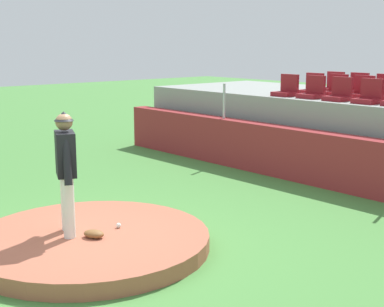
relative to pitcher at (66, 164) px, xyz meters
The scene contains 17 objects.
ground_plane 1.26m from the pitcher, 45.32° to the left, with size 60.00×60.00×0.00m, color #47853B.
pitchers_mound 1.15m from the pitcher, 45.32° to the left, with size 3.34×3.34×0.22m, color #A85C44.
pitcher is the anchor object (origin of this frame).
baseball 1.19m from the pitcher, 68.39° to the left, with size 0.07×0.07×0.07m, color white.
fielding_glove 1.03m from the pitcher, 23.86° to the left, with size 0.30×0.20×0.11m, color brown.
brick_barrier 5.68m from the pitcher, 87.82° to the left, with size 12.52×0.40×1.09m, color maroon.
fence_post_left 6.23m from the pitcher, 115.12° to the left, with size 0.06×0.06×0.82m, color silver.
stadium_chair_0 6.80m from the pitcher, 103.25° to the left, with size 0.48×0.44×0.50m.
stadium_chair_1 6.70m from the pitcher, 97.21° to the left, with size 0.48×0.44×0.50m.
stadium_chair_2 6.62m from the pitcher, 91.08° to the left, with size 0.48×0.44×0.50m.
stadium_chair_3 6.63m from the pitcher, 84.86° to the left, with size 0.48×0.44×0.50m.
stadium_chair_6 7.67m from the pitcher, 101.36° to the left, with size 0.48×0.44×0.50m.
stadium_chair_7 7.58m from the pitcher, 96.40° to the left, with size 0.48×0.44×0.50m.
stadium_chair_8 7.50m from the pitcher, 91.03° to the left, with size 0.48×0.44×0.50m.
stadium_chair_12 8.58m from the pitcher, 100.39° to the left, with size 0.48×0.44×0.50m.
stadium_chair_13 8.49m from the pitcher, 95.82° to the left, with size 0.48×0.44×0.50m.
stadium_chair_14 8.40m from the pitcher, 90.83° to the left, with size 0.48×0.44×0.50m.
Camera 1 is at (6.52, -3.83, 2.84)m, focal length 52.09 mm.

